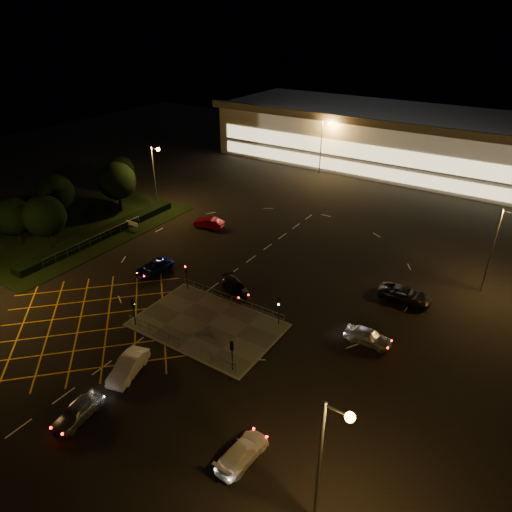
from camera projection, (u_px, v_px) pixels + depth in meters
The scene contains 26 objects.
ground at pixel (204, 309), 48.47m from camera, with size 180.00×180.00×0.00m, color black.
pedestrian_island at pixel (207, 325), 46.01m from camera, with size 14.00×9.00×0.12m, color #4C4944.
grass_verge at pixel (80, 229), 66.30m from camera, with size 18.00×30.00×0.08m, color black.
hedge at pixel (102, 234), 63.69m from camera, with size 2.00×26.00×1.00m, color black.
supermarket at pixel (396, 138), 91.63m from camera, with size 72.00×26.50×10.50m.
streetlight_se at pixel (328, 451), 25.23m from camera, with size 1.78×0.56×10.03m.
streetlight_nw at pixel (155, 169), 69.93m from camera, with size 1.78×0.56×10.03m.
streetlight_ne at pixel (499, 240), 48.38m from camera, with size 1.78×0.56×10.03m.
streetlight_far_left at pixel (323, 140), 85.34m from camera, with size 1.78×0.56×10.03m.
signal_sw at pixel (133, 306), 44.84m from camera, with size 0.28×0.30×3.15m.
signal_se at pixel (232, 350), 39.09m from camera, with size 0.28×0.30×3.15m.
signal_nw at pixel (186, 272), 50.73m from camera, with size 0.28×0.30×3.15m.
signal_ne at pixel (279, 305), 44.98m from camera, with size 0.28×0.30×3.15m.
tree_a at pixel (12, 217), 59.32m from camera, with size 5.04×5.04×6.86m.
tree_b at pixel (56, 193), 66.03m from camera, with size 5.40×5.40×7.35m.
tree_c at pixel (117, 181), 69.87m from camera, with size 5.76×5.76×7.84m.
tree_d at pixel (121, 170), 77.61m from camera, with size 4.68×4.68×6.37m.
tree_e at pixel (44, 216), 58.73m from camera, with size 5.40×5.40×7.35m.
car_near_silver at pixel (78, 411), 35.24m from camera, with size 1.76×4.38×1.49m, color #A3A5AA.
car_queue_white at pixel (128, 367), 39.55m from camera, with size 1.67×4.80×1.58m, color silver.
car_left_blue at pixel (154, 267), 55.00m from camera, with size 2.27×4.92×1.37m, color #0D154F.
car_far_dkgrey at pixel (236, 287), 51.09m from camera, with size 1.91×4.70×1.36m, color black.
car_right_silver at pixel (368, 336), 43.27m from camera, with size 1.80×4.48×1.52m, color #B5B9BD.
car_circ_red at pixel (209, 223), 66.38m from camera, with size 1.58×4.54×1.50m, color maroon.
car_east_grey at pixel (405, 295), 49.53m from camera, with size 2.60×5.64×1.57m, color black.
car_approach_white at pixel (242, 452), 32.02m from camera, with size 1.89×4.64×1.35m, color silver.
Camera 1 is at (26.39, -30.48, 28.05)m, focal length 32.00 mm.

